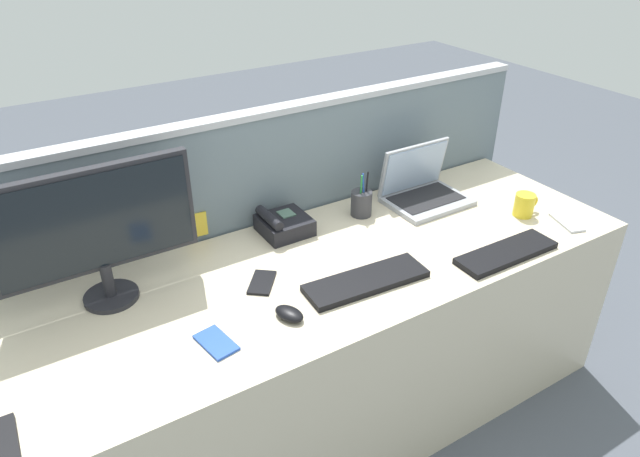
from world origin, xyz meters
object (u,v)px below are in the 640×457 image
(coffee_mug, at_px, (525,205))
(cell_phone_blue_case, at_px, (216,343))
(desktop_monitor, at_px, (95,227))
(cell_phone_silver_slab, at_px, (567,222))
(cell_phone_black_slab, at_px, (262,282))
(tv_remote, at_px, (8,444))
(keyboard_main, at_px, (366,281))
(pen_cup, at_px, (361,203))
(computer_mouse_right_hand, at_px, (289,314))
(laptop, at_px, (422,188))
(keyboard_spare, at_px, (506,253))
(desk_phone, at_px, (283,224))

(coffee_mug, bearing_deg, cell_phone_blue_case, -177.30)
(desktop_monitor, xyz_separation_m, cell_phone_silver_slab, (1.63, -0.45, -0.25))
(cell_phone_black_slab, height_order, tv_remote, tv_remote)
(keyboard_main, bearing_deg, pen_cup, 60.87)
(computer_mouse_right_hand, distance_m, cell_phone_black_slab, 0.20)
(computer_mouse_right_hand, height_order, pen_cup, pen_cup)
(laptop, distance_m, keyboard_main, 0.66)
(cell_phone_silver_slab, bearing_deg, laptop, 146.20)
(keyboard_spare, height_order, cell_phone_silver_slab, keyboard_spare)
(desktop_monitor, height_order, cell_phone_black_slab, desktop_monitor)
(desktop_monitor, height_order, tv_remote, desktop_monitor)
(pen_cup, relative_size, cell_phone_blue_case, 1.36)
(keyboard_spare, height_order, cell_phone_black_slab, keyboard_spare)
(keyboard_main, xyz_separation_m, coffee_mug, (0.80, 0.05, 0.03))
(desk_phone, xyz_separation_m, keyboard_spare, (0.59, -0.55, -0.03))
(pen_cup, distance_m, coffee_mug, 0.64)
(pen_cup, height_order, cell_phone_black_slab, pen_cup)
(desk_phone, bearing_deg, keyboard_spare, -43.08)
(keyboard_main, bearing_deg, coffee_mug, 7.72)
(laptop, bearing_deg, computer_mouse_right_hand, -155.32)
(desktop_monitor, xyz_separation_m, desk_phone, (0.66, 0.06, -0.22))
(desktop_monitor, distance_m, cell_phone_blue_case, 0.50)
(pen_cup, bearing_deg, computer_mouse_right_hand, -143.41)
(keyboard_spare, xyz_separation_m, pen_cup, (-0.26, 0.52, 0.04))
(keyboard_main, height_order, cell_phone_black_slab, keyboard_main)
(laptop, bearing_deg, coffee_mug, -50.71)
(keyboard_main, xyz_separation_m, computer_mouse_right_hand, (-0.30, -0.02, 0.01))
(keyboard_spare, relative_size, coffee_mug, 3.42)
(cell_phone_silver_slab, xyz_separation_m, cell_phone_blue_case, (-1.43, 0.07, 0.00))
(desk_phone, bearing_deg, laptop, -5.97)
(cell_phone_silver_slab, xyz_separation_m, cell_phone_black_slab, (-1.19, 0.27, 0.00))
(desktop_monitor, bearing_deg, cell_phone_blue_case, -62.57)
(tv_remote, distance_m, coffee_mug, 1.89)
(desk_phone, relative_size, keyboard_spare, 0.45)
(laptop, bearing_deg, keyboard_spare, -92.88)
(desk_phone, relative_size, cell_phone_silver_slab, 1.18)
(desk_phone, height_order, keyboard_spare, desk_phone)
(desk_phone, height_order, cell_phone_blue_case, desk_phone)
(pen_cup, relative_size, cell_phone_silver_slab, 1.22)
(desk_phone, xyz_separation_m, computer_mouse_right_hand, (-0.23, -0.45, -0.02))
(pen_cup, xyz_separation_m, tv_remote, (-1.34, -0.48, -0.04))
(computer_mouse_right_hand, relative_size, cell_phone_black_slab, 0.76)
(keyboard_main, height_order, computer_mouse_right_hand, computer_mouse_right_hand)
(desktop_monitor, bearing_deg, cell_phone_silver_slab, -15.57)
(cell_phone_silver_slab, distance_m, cell_phone_black_slab, 1.22)
(desktop_monitor, relative_size, cell_phone_blue_case, 4.48)
(tv_remote, bearing_deg, laptop, 17.05)
(cell_phone_black_slab, distance_m, tv_remote, 0.83)
(computer_mouse_right_hand, xyz_separation_m, tv_remote, (-0.78, -0.07, -0.01))
(desktop_monitor, bearing_deg, keyboard_main, -26.73)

